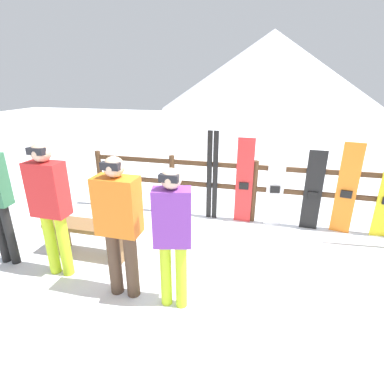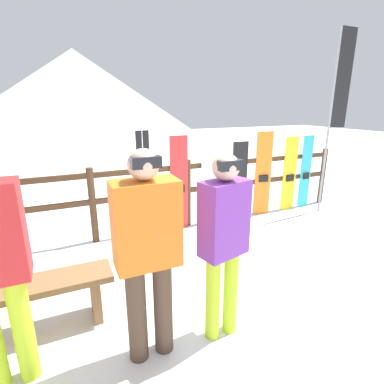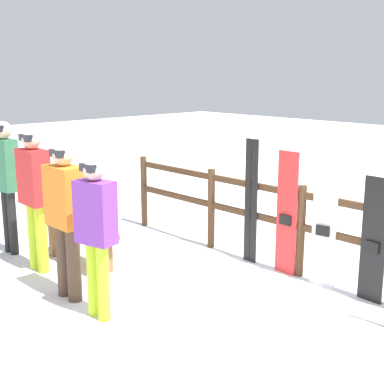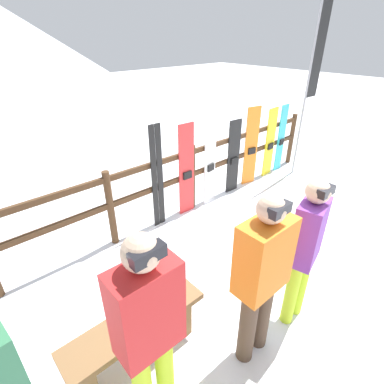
{
  "view_description": "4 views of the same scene",
  "coord_description": "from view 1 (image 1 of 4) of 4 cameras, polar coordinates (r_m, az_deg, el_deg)",
  "views": [
    {
      "loc": [
        0.15,
        -3.11,
        2.43
      ],
      "look_at": [
        -0.93,
        1.14,
        0.75
      ],
      "focal_mm": 28.0,
      "sensor_mm": 36.0,
      "label": 1
    },
    {
      "loc": [
        -1.87,
        -2.41,
        1.97
      ],
      "look_at": [
        -0.36,
        0.95,
        0.89
      ],
      "focal_mm": 28.0,
      "sensor_mm": 36.0,
      "label": 2
    },
    {
      "loc": [
        3.53,
        -3.25,
        2.43
      ],
      "look_at": [
        -1.02,
        1.08,
        1.0
      ],
      "focal_mm": 50.0,
      "sensor_mm": 36.0,
      "label": 3
    },
    {
      "loc": [
        -2.99,
        -1.43,
        2.71
      ],
      "look_at": [
        -0.71,
        1.12,
        0.86
      ],
      "focal_mm": 28.0,
      "sensor_mm": 36.0,
      "label": 4
    }
  ],
  "objects": [
    {
      "name": "ground_plane",
      "position": [
        3.95,
        9.45,
        -17.37
      ],
      "size": [
        40.0,
        40.0,
        0.0
      ],
      "primitive_type": "plane",
      "color": "white"
    },
    {
      "name": "mountain_backdrop",
      "position": [
        27.03,
        14.88,
        21.5
      ],
      "size": [
        18.0,
        18.0,
        6.0
      ],
      "color": "silver",
      "rests_on": "ground"
    },
    {
      "name": "fence",
      "position": [
        5.32,
        11.78,
        1.22
      ],
      "size": [
        6.09,
        0.1,
        1.12
      ],
      "color": "#4C331E",
      "rests_on": "ground"
    },
    {
      "name": "bench",
      "position": [
        4.55,
        -18.84,
        -7.33
      ],
      "size": [
        1.31,
        0.36,
        0.49
      ],
      "color": "brown",
      "rests_on": "ground"
    },
    {
      "name": "person_red",
      "position": [
        4.02,
        -25.45,
        -1.71
      ],
      "size": [
        0.44,
        0.25,
        1.75
      ],
      "color": "#B7D826",
      "rests_on": "ground"
    },
    {
      "name": "person_orange",
      "position": [
        3.38,
        -13.75,
        -5.27
      ],
      "size": [
        0.48,
        0.27,
        1.69
      ],
      "color": "#4C3828",
      "rests_on": "ground"
    },
    {
      "name": "person_purple",
      "position": [
        3.13,
        -3.76,
        -7.3
      ],
      "size": [
        0.43,
        0.3,
        1.62
      ],
      "color": "#B7D826",
      "rests_on": "ground"
    },
    {
      "name": "ski_pair_black",
      "position": [
        5.3,
        3.87,
        3.01
      ],
      "size": [
        0.2,
        0.02,
        1.61
      ],
      "color": "black",
      "rests_on": "ground"
    },
    {
      "name": "snowboard_red",
      "position": [
        5.25,
        9.91,
        1.97
      ],
      "size": [
        0.29,
        0.06,
        1.51
      ],
      "color": "red",
      "rests_on": "ground"
    },
    {
      "name": "snowboard_white",
      "position": [
        5.25,
        15.61,
        1.26
      ],
      "size": [
        0.29,
        0.09,
        1.47
      ],
      "color": "white",
      "rests_on": "ground"
    },
    {
      "name": "snowboard_black_stripe",
      "position": [
        5.32,
        22.05,
        0.14
      ],
      "size": [
        0.29,
        0.07,
        1.37
      ],
      "color": "black",
      "rests_on": "ground"
    },
    {
      "name": "snowboard_orange",
      "position": [
        5.4,
        27.37,
        0.42
      ],
      "size": [
        0.3,
        0.1,
        1.52
      ],
      "color": "orange",
      "rests_on": "ground"
    }
  ]
}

